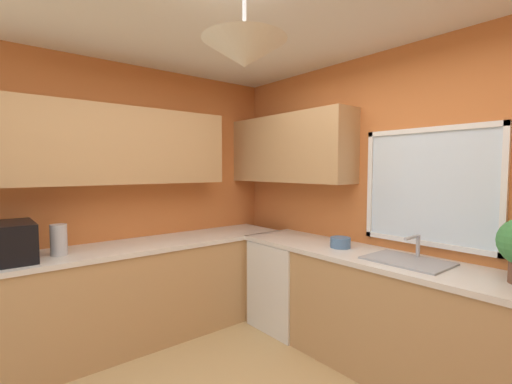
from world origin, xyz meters
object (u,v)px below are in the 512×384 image
(dishwasher, at_px, (289,284))
(bowl, at_px, (340,242))
(sink_assembly, at_px, (408,260))
(kettle, at_px, (59,240))
(microwave, at_px, (6,242))

(dishwasher, distance_m, bowl, 0.80)
(dishwasher, xyz_separation_m, sink_assembly, (1.21, 0.04, 0.49))
(dishwasher, height_order, kettle, kettle)
(kettle, xyz_separation_m, sink_assembly, (1.85, 1.96, -0.11))
(dishwasher, height_order, microwave, microwave)
(microwave, height_order, kettle, microwave)
(kettle, distance_m, sink_assembly, 2.70)
(microwave, height_order, bowl, microwave)
(microwave, bearing_deg, dishwasher, 73.78)
(dishwasher, xyz_separation_m, kettle, (-0.64, -1.93, 0.60))
(sink_assembly, xyz_separation_m, bowl, (-0.61, -0.01, 0.03))
(sink_assembly, bearing_deg, dishwasher, -178.26)
(microwave, height_order, sink_assembly, microwave)
(sink_assembly, distance_m, bowl, 0.61)
(dishwasher, distance_m, microwave, 2.44)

